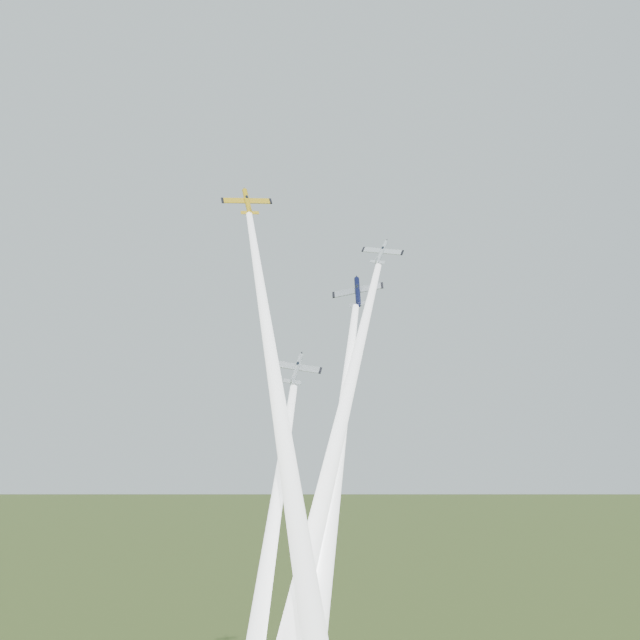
{
  "coord_description": "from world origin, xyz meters",
  "views": [
    {
      "loc": [
        9.85,
        -115.76,
        76.51
      ],
      "look_at": [
        0.0,
        -6.0,
        92.0
      ],
      "focal_mm": 45.0,
      "sensor_mm": 36.0,
      "label": 1
    }
  ],
  "objects_px": {
    "plane_navy": "(358,292)",
    "plane_silver_right": "(382,252)",
    "plane_silver_low": "(297,369)",
    "plane_yellow": "(247,202)"
  },
  "relations": [
    {
      "from": "plane_navy",
      "to": "plane_silver_right",
      "type": "height_order",
      "value": "plane_silver_right"
    },
    {
      "from": "plane_silver_low",
      "to": "plane_silver_right",
      "type": "bearing_deg",
      "value": 55.97
    },
    {
      "from": "plane_silver_right",
      "to": "plane_silver_low",
      "type": "height_order",
      "value": "plane_silver_right"
    },
    {
      "from": "plane_navy",
      "to": "plane_silver_right",
      "type": "distance_m",
      "value": 7.94
    },
    {
      "from": "plane_navy",
      "to": "plane_silver_low",
      "type": "height_order",
      "value": "plane_navy"
    },
    {
      "from": "plane_yellow",
      "to": "plane_silver_low",
      "type": "xyz_separation_m",
      "value": [
        9.63,
        -14.62,
        -27.43
      ]
    },
    {
      "from": "plane_silver_right",
      "to": "plane_silver_low",
      "type": "relative_size",
      "value": 0.99
    },
    {
      "from": "plane_yellow",
      "to": "plane_silver_right",
      "type": "relative_size",
      "value": 1.22
    },
    {
      "from": "plane_yellow",
      "to": "plane_silver_low",
      "type": "distance_m",
      "value": 32.54
    },
    {
      "from": "plane_navy",
      "to": "plane_silver_right",
      "type": "bearing_deg",
      "value": 41.2
    }
  ]
}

